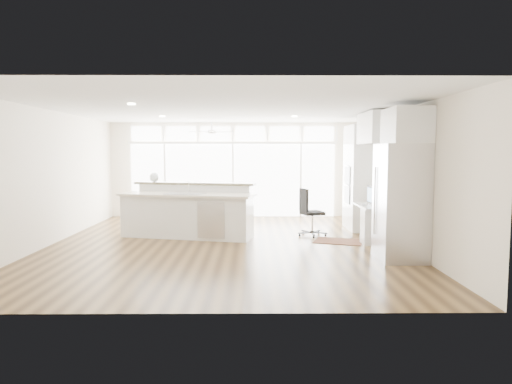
{
  "coord_description": "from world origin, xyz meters",
  "views": [
    {
      "loc": [
        0.55,
        -9.12,
        1.86
      ],
      "look_at": [
        0.63,
        0.6,
        1.01
      ],
      "focal_mm": 32.0,
      "sensor_mm": 36.0,
      "label": 1
    }
  ],
  "objects": [
    {
      "name": "office_chair",
      "position": [
        1.89,
        0.91,
        0.52
      ],
      "size": [
        0.67,
        0.64,
        1.05
      ],
      "primitive_type": "cube",
      "rotation": [
        0.0,
        0.0,
        0.3
      ],
      "color": "black",
      "rests_on": "floor"
    },
    {
      "name": "monitor",
      "position": [
        3.05,
        0.3,
        0.97
      ],
      "size": [
        0.13,
        0.5,
        0.41
      ],
      "primitive_type": "cube",
      "rotation": [
        0.0,
        0.0,
        0.1
      ],
      "color": "black",
      "rests_on": "desk_nook"
    },
    {
      "name": "refrigerator",
      "position": [
        3.11,
        -1.35,
        1.0
      ],
      "size": [
        0.76,
        0.9,
        2.0
      ],
      "primitive_type": "cube",
      "color": "silver",
      "rests_on": "floor"
    },
    {
      "name": "recessed_lights",
      "position": [
        0.0,
        0.2,
        2.68
      ],
      "size": [
        3.4,
        3.0,
        0.02
      ],
      "primitive_type": "cube",
      "color": "#EAE5C7",
      "rests_on": "ceiling"
    },
    {
      "name": "kitchen_island",
      "position": [
        -0.87,
        0.78,
        0.59
      ],
      "size": [
        3.13,
        1.75,
        1.17
      ],
      "primitive_type": "cube",
      "rotation": [
        0.0,
        0.0,
        -0.23
      ],
      "color": "white",
      "rests_on": "floor"
    },
    {
      "name": "ceiling",
      "position": [
        0.0,
        0.0,
        2.7
      ],
      "size": [
        7.0,
        8.0,
        0.02
      ],
      "primitive_type": "cube",
      "color": "white",
      "rests_on": "wall_back"
    },
    {
      "name": "fishbowl",
      "position": [
        -1.7,
        1.38,
        1.28
      ],
      "size": [
        0.26,
        0.26,
        0.22
      ],
      "primitive_type": "sphere",
      "rotation": [
        0.0,
        0.0,
        -0.21
      ],
      "color": "white",
      "rests_on": "kitchen_island"
    },
    {
      "name": "wall_front",
      "position": [
        0.0,
        -4.0,
        1.35
      ],
      "size": [
        7.0,
        0.04,
        2.7
      ],
      "primitive_type": "cube",
      "color": "white",
      "rests_on": "floor"
    },
    {
      "name": "rug",
      "position": [
        2.36,
        0.24,
        0.01
      ],
      "size": [
        1.15,
        0.98,
        0.01
      ],
      "primitive_type": "cube",
      "rotation": [
        0.0,
        0.0,
        -0.32
      ],
      "color": "#3B1D12",
      "rests_on": "floor"
    },
    {
      "name": "transom_row",
      "position": [
        0.0,
        3.94,
        2.38
      ],
      "size": [
        5.9,
        0.06,
        0.4
      ],
      "primitive_type": "cube",
      "color": "silver",
      "rests_on": "wall_back"
    },
    {
      "name": "fridge_cabinet",
      "position": [
        3.17,
        -1.35,
        2.3
      ],
      "size": [
        0.64,
        0.9,
        0.6
      ],
      "primitive_type": "cube",
      "color": "white",
      "rests_on": "wall_right"
    },
    {
      "name": "glass_wall",
      "position": [
        0.0,
        3.94,
        1.05
      ],
      "size": [
        5.8,
        0.06,
        2.08
      ],
      "primitive_type": "cube",
      "color": "silver",
      "rests_on": "wall_back"
    },
    {
      "name": "framed_photos",
      "position": [
        3.46,
        0.92,
        1.4
      ],
      "size": [
        0.06,
        0.22,
        0.8
      ],
      "primitive_type": "cube",
      "color": "black",
      "rests_on": "wall_right"
    },
    {
      "name": "keyboard",
      "position": [
        2.88,
        0.3,
        0.77
      ],
      "size": [
        0.15,
        0.3,
        0.01
      ],
      "primitive_type": "cube",
      "rotation": [
        0.0,
        0.0,
        -0.16
      ],
      "color": "silver",
      "rests_on": "desk_nook"
    },
    {
      "name": "wall_right",
      "position": [
        3.5,
        0.0,
        1.35
      ],
      "size": [
        0.04,
        8.0,
        2.7
      ],
      "primitive_type": "cube",
      "color": "white",
      "rests_on": "floor"
    },
    {
      "name": "wall_left",
      "position": [
        -3.5,
        0.0,
        1.35
      ],
      "size": [
        0.04,
        8.0,
        2.7
      ],
      "primitive_type": "cube",
      "color": "white",
      "rests_on": "floor"
    },
    {
      "name": "desk_window",
      "position": [
        3.46,
        0.3,
        1.55
      ],
      "size": [
        0.04,
        0.85,
        0.85
      ],
      "primitive_type": "cube",
      "color": "white",
      "rests_on": "wall_right"
    },
    {
      "name": "potted_plant",
      "position": [
        3.17,
        1.8,
        2.62
      ],
      "size": [
        0.29,
        0.32,
        0.24
      ],
      "primitive_type": "imported",
      "rotation": [
        0.0,
        0.0,
        0.02
      ],
      "color": "#2B4F21",
      "rests_on": "oven_cabinet"
    },
    {
      "name": "ceiling_fan",
      "position": [
        -0.5,
        2.8,
        2.48
      ],
      "size": [
        1.16,
        1.16,
        0.32
      ],
      "primitive_type": "cube",
      "color": "white",
      "rests_on": "ceiling"
    },
    {
      "name": "wall_back",
      "position": [
        0.0,
        4.0,
        1.35
      ],
      "size": [
        7.0,
        0.04,
        2.7
      ],
      "primitive_type": "cube",
      "color": "white",
      "rests_on": "floor"
    },
    {
      "name": "oven_cabinet",
      "position": [
        3.17,
        1.8,
        1.25
      ],
      "size": [
        0.64,
        1.2,
        2.5
      ],
      "primitive_type": "cube",
      "color": "white",
      "rests_on": "floor"
    },
    {
      "name": "floor",
      "position": [
        0.0,
        0.0,
        -0.01
      ],
      "size": [
        7.0,
        8.0,
        0.02
      ],
      "primitive_type": "cube",
      "color": "#3B2712",
      "rests_on": "ground"
    },
    {
      "name": "desk_nook",
      "position": [
        3.13,
        0.3,
        0.38
      ],
      "size": [
        0.72,
        1.3,
        0.76
      ],
      "primitive_type": "cube",
      "color": "white",
      "rests_on": "floor"
    },
    {
      "name": "upper_cabinets",
      "position": [
        3.17,
        0.3,
        2.35
      ],
      "size": [
        0.64,
        1.3,
        0.64
      ],
      "primitive_type": "cube",
      "color": "white",
      "rests_on": "wall_right"
    }
  ]
}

